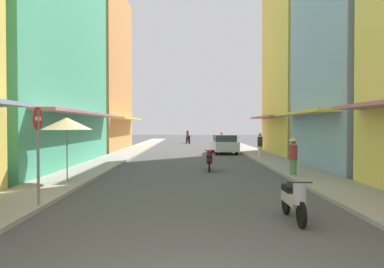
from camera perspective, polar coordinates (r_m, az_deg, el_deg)
ground_plane at (r=28.00m, az=-0.16°, el=-3.17°), size 120.86×120.86×0.00m
sidewalk_left at (r=28.41m, az=-10.22°, el=-3.01°), size 2.16×62.94×0.12m
sidewalk_right at (r=28.45m, az=9.88°, el=-3.00°), size 2.16×62.94×0.12m
building_left_mid at (r=22.58m, az=-24.67°, el=16.23°), size 7.05×13.81×16.09m
building_left_far at (r=34.75m, az=-15.47°, el=9.29°), size 7.05×11.06×14.10m
building_right_far at (r=29.66m, az=17.97°, el=12.10°), size 7.05×8.38×15.56m
motorbike_orange at (r=36.32m, az=4.49°, el=-1.04°), size 0.55×1.81×1.58m
motorbike_maroon at (r=18.21m, az=2.67°, el=-3.98°), size 0.55×1.81×0.96m
motorbike_silver at (r=8.94m, az=15.18°, el=-9.51°), size 0.55×1.81×0.96m
motorbike_black at (r=45.48m, az=-0.63°, el=-0.57°), size 0.67×1.77×1.58m
parked_car at (r=29.30m, az=4.94°, el=-1.53°), size 1.90×4.16×1.45m
pedestrian_crossing at (r=25.62m, az=10.27°, el=-1.72°), size 0.34×0.34×1.68m
pedestrian_foreground at (r=16.28m, az=15.10°, el=-3.06°), size 0.44×0.44×1.69m
vendor_umbrella at (r=14.53m, az=-18.45°, el=1.49°), size 1.84×1.84×2.47m
street_sign_no_entry at (r=10.46m, az=-22.32°, el=-1.30°), size 0.07×0.60×2.65m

